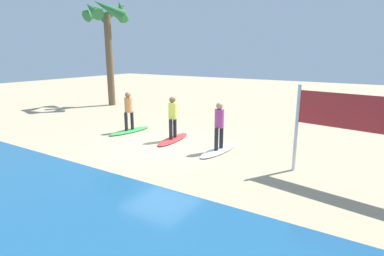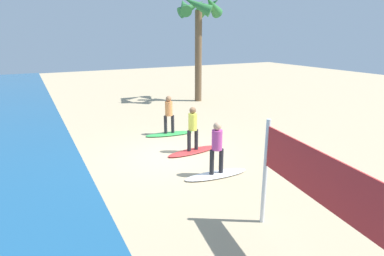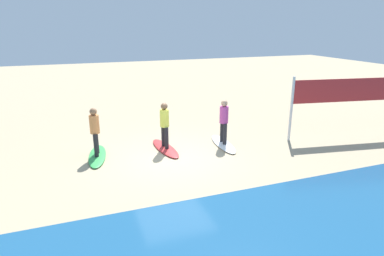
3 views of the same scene
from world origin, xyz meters
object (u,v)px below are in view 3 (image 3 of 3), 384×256
(surfboard_red, at_px, (165,148))
(surfer_green, at_px, (95,128))
(surfboard_white, at_px, (223,144))
(surfer_red, at_px, (165,122))
(surfboard_green, at_px, (97,156))
(surfer_white, at_px, (224,119))

(surfboard_red, xyz_separation_m, surfer_green, (2.39, -0.09, 0.99))
(surfboard_white, relative_size, surfer_red, 1.28)
(surfboard_white, xyz_separation_m, surfer_green, (4.56, -0.40, 0.99))
(surfer_red, bearing_deg, surfboard_green, -2.16)
(surfboard_red, bearing_deg, surfboard_green, -98.10)
(surfer_white, relative_size, surfboard_green, 0.78)
(surfer_white, distance_m, surfer_green, 4.58)
(surfboard_green, bearing_deg, surfboard_white, 93.26)
(surfboard_white, relative_size, surfboard_red, 1.00)
(surfboard_green, xyz_separation_m, surfer_green, (0.00, -0.00, 0.99))
(surfer_green, bearing_deg, surfer_red, 177.84)
(surfer_white, xyz_separation_m, surfer_red, (2.17, -0.31, 0.00))
(surfboard_red, height_order, surfer_green, surfer_green)
(surfboard_white, relative_size, surfboard_green, 1.00)
(surfboard_red, relative_size, surfer_green, 1.28)
(surfer_red, bearing_deg, surfboard_white, 171.90)
(surfer_white, relative_size, surfboard_red, 0.78)
(surfer_red, relative_size, surfer_green, 1.00)
(surfer_white, height_order, surfer_red, same)
(surfboard_green, bearing_deg, surfboard_red, 96.11)
(surfer_green, bearing_deg, surfboard_white, 174.99)
(surfboard_green, relative_size, surfer_green, 1.28)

